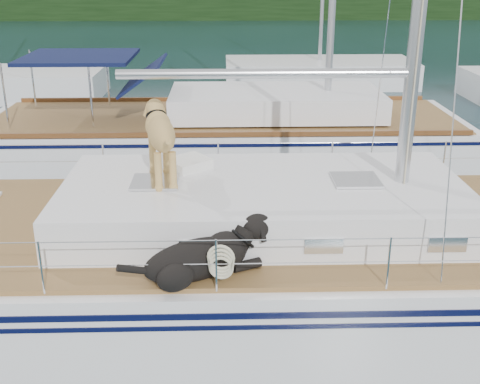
{
  "coord_description": "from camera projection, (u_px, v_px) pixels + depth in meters",
  "views": [
    {
      "loc": [
        0.29,
        -7.29,
        4.47
      ],
      "look_at": [
        0.5,
        0.2,
        1.6
      ],
      "focal_mm": 45.0,
      "sensor_mm": 36.0,
      "label": 1
    }
  ],
  "objects": [
    {
      "name": "ground",
      "position": [
        205.0,
        304.0,
        8.4
      ],
      "size": [
        120.0,
        120.0,
        0.0
      ],
      "primitive_type": "plane",
      "color": "black",
      "rests_on": "ground"
    },
    {
      "name": "shore_bank",
      "position": [
        219.0,
        11.0,
        51.31
      ],
      "size": [
        92.0,
        1.0,
        1.2
      ],
      "primitive_type": "cube",
      "color": "#595147",
      "rests_on": "ground"
    },
    {
      "name": "main_sailboat",
      "position": [
        210.0,
        261.0,
        8.15
      ],
      "size": [
        12.0,
        3.96,
        14.01
      ],
      "color": "white",
      "rests_on": "ground"
    },
    {
      "name": "neighbor_sailboat",
      "position": [
        228.0,
        137.0,
        14.12
      ],
      "size": [
        11.0,
        3.5,
        13.3
      ],
      "color": "white",
      "rests_on": "ground"
    },
    {
      "name": "bg_boat_center",
      "position": [
        319.0,
        73.0,
        23.28
      ],
      "size": [
        7.2,
        3.0,
        11.65
      ],
      "color": "white",
      "rests_on": "ground"
    }
  ]
}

